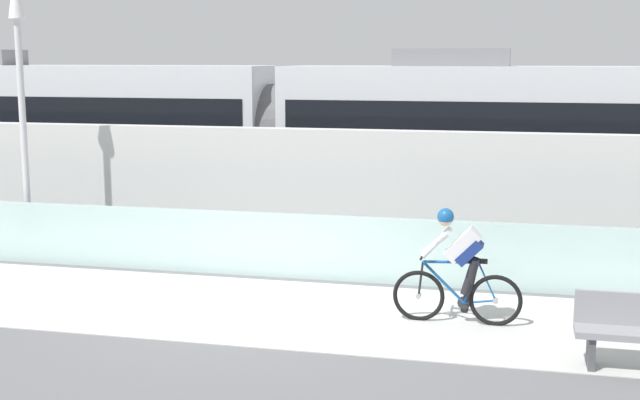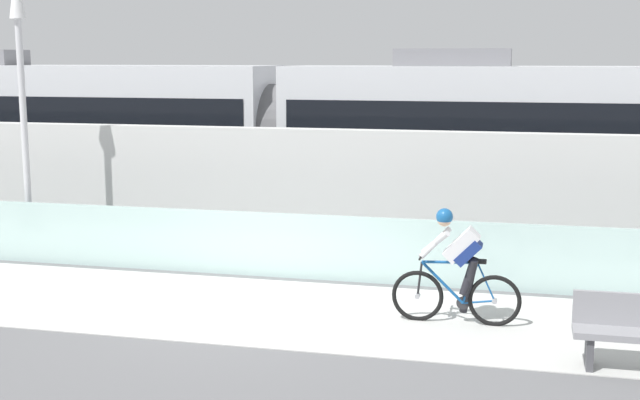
{
  "view_description": "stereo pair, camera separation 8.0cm",
  "coord_description": "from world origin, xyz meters",
  "views": [
    {
      "loc": [
        3.81,
        -11.39,
        3.62
      ],
      "look_at": [
        0.6,
        2.35,
        1.25
      ],
      "focal_mm": 47.55,
      "sensor_mm": 36.0,
      "label": 1
    },
    {
      "loc": [
        3.88,
        -11.37,
        3.62
      ],
      "look_at": [
        0.6,
        2.35,
        1.25
      ],
      "focal_mm": 47.55,
      "sensor_mm": 36.0,
      "label": 2
    }
  ],
  "objects": [
    {
      "name": "tram_rail_near",
      "position": [
        0.0,
        6.13,
        0.0
      ],
      "size": [
        32.0,
        0.08,
        0.01
      ],
      "primitive_type": "cube",
      "color": "#595654",
      "rests_on": "ground"
    },
    {
      "name": "bike_path_deck",
      "position": [
        0.0,
        0.0,
        0.01
      ],
      "size": [
        32.0,
        3.2,
        0.01
      ],
      "primitive_type": "cube",
      "color": "silver",
      "rests_on": "ground"
    },
    {
      "name": "lamp_post_antenna",
      "position": [
        -4.81,
        2.15,
        3.29
      ],
      "size": [
        0.28,
        0.28,
        5.2
      ],
      "color": "gray",
      "rests_on": "ground"
    },
    {
      "name": "tram",
      "position": [
        -1.38,
        6.85,
        1.89
      ],
      "size": [
        22.56,
        2.54,
        3.81
      ],
      "color": "silver",
      "rests_on": "ground"
    },
    {
      "name": "ground_plane",
      "position": [
        0.0,
        0.0,
        0.0
      ],
      "size": [
        200.0,
        200.0,
        0.0
      ],
      "primitive_type": "plane",
      "color": "slate"
    },
    {
      "name": "concrete_barrier_wall",
      "position": [
        0.0,
        3.65,
        1.17
      ],
      "size": [
        32.0,
        0.36,
        2.34
      ],
      "primitive_type": "cube",
      "color": "silver",
      "rests_on": "ground"
    },
    {
      "name": "glass_parapet",
      "position": [
        0.0,
        1.85,
        0.54
      ],
      "size": [
        32.0,
        0.05,
        1.09
      ],
      "primitive_type": "cube",
      "color": "silver",
      "rests_on": "ground"
    },
    {
      "name": "tram_rail_far",
      "position": [
        0.0,
        7.57,
        0.0
      ],
      "size": [
        32.0,
        0.08,
        0.01
      ],
      "primitive_type": "cube",
      "color": "#595654",
      "rests_on": "ground"
    },
    {
      "name": "cyclist_on_bike",
      "position": [
        3.09,
        0.0,
        0.78
      ],
      "size": [
        1.77,
        0.58,
        1.61
      ],
      "color": "black",
      "rests_on": "ground"
    }
  ]
}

